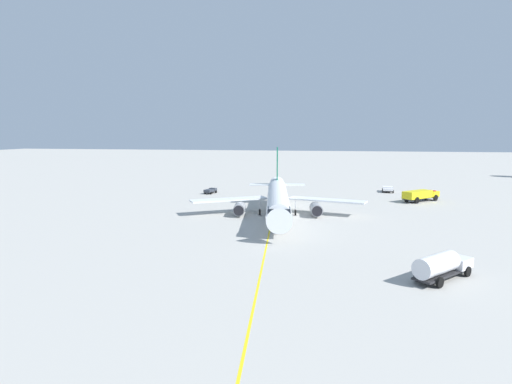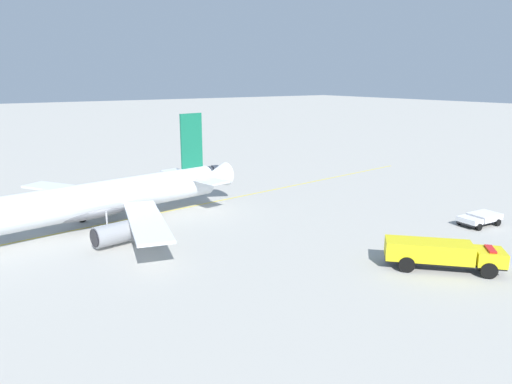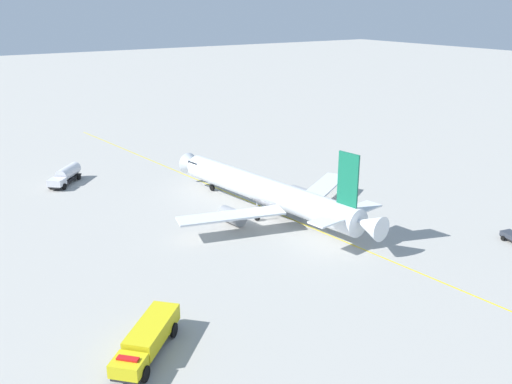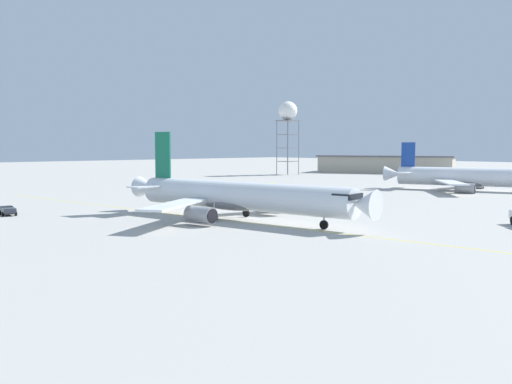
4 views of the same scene
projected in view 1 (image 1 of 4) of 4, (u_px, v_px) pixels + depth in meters
The scene contains 10 objects.
ground_plane at pixel (291, 215), 79.70m from camera, with size 600.00×600.00×0.00m, color #ADAAA3.
airliner_main at pixel (278, 199), 78.20m from camera, with size 41.00×32.66×12.18m.
fuel_tanker_truck at pixel (441, 265), 44.41m from camera, with size 7.72×7.17×2.87m.
fire_tender_truck at pixel (420, 195), 95.65m from camera, with size 8.87×8.94×2.50m.
baggage_truck_truck at pixel (210, 191), 108.66m from camera, with size 4.38×2.59×1.22m.
pushback_tug_truck at pixel (388, 189), 111.44m from camera, with size 5.19×3.10×1.30m.
taxiway_centreline at pixel (272, 222), 73.97m from camera, with size 128.92×15.12×0.01m.
safety_cone_near at pixel (410, 196), 102.63m from camera, with size 0.36×0.36×0.55m.
safety_cone_mid at pixel (420, 194), 105.10m from camera, with size 0.36×0.36×0.55m.
safety_cone_far at pixel (427, 193), 106.77m from camera, with size 0.36×0.36×0.55m.
Camera 1 is at (-78.18, -8.64, 15.06)m, focal length 30.22 mm.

